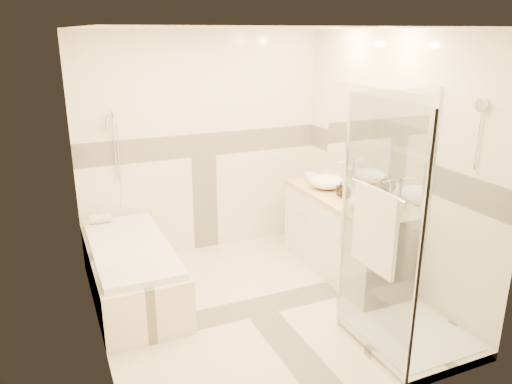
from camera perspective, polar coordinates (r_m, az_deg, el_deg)
name	(u,v)px	position (r m, az deg, el deg)	size (l,w,h in m)	color
room	(262,178)	(4.34, 0.72, 1.66)	(2.82, 3.02, 2.52)	beige
bathtub	(132,268)	(4.97, -14.01, -8.48)	(0.75, 1.70, 0.56)	#F3E5C2
vanity	(343,235)	(5.35, 9.91, -4.85)	(0.58, 1.62, 0.85)	white
shower_enclosure	(400,288)	(4.25, 16.14, -10.47)	(0.96, 0.93, 2.04)	#F3E5C2
vessel_sink_near	(326,181)	(5.45, 8.06, 1.23)	(0.38, 0.38, 0.15)	white
vessel_sink_far	(371,202)	(4.82, 12.96, -1.17)	(0.42, 0.42, 0.17)	white
faucet_near	(344,171)	(5.53, 10.00, 2.37)	(0.12, 0.03, 0.29)	silver
faucet_far	(390,191)	(4.93, 15.04, 0.06)	(0.12, 0.03, 0.29)	silver
amenity_bottle_a	(341,189)	(5.22, 9.64, 0.39)	(0.07, 0.07, 0.15)	black
amenity_bottle_b	(345,190)	(5.15, 10.16, 0.23)	(0.13, 0.13, 0.17)	black
folded_towels	(312,177)	(5.71, 6.41, 1.68)	(0.14, 0.23, 0.07)	white
rolled_towel	(100,219)	(5.46, -17.37, -2.92)	(0.10, 0.10, 0.21)	white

